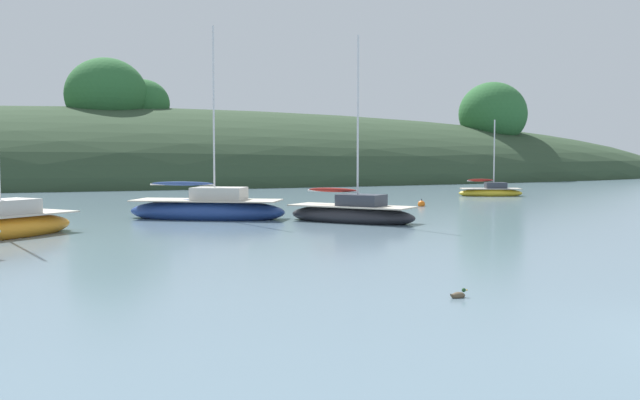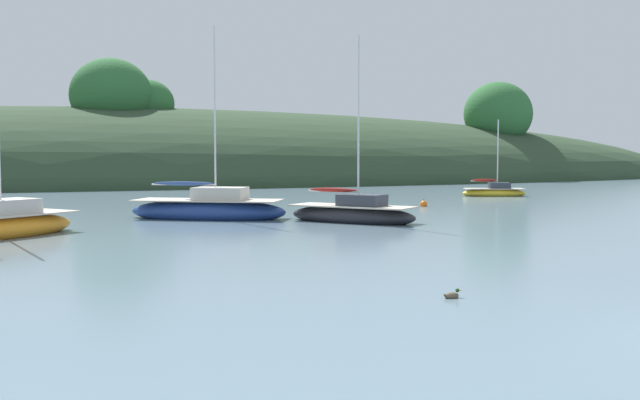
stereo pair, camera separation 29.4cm
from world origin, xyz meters
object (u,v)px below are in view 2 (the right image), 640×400
object	(u,v)px
sailboat_white_near	(494,192)
mooring_buoy_outer	(424,204)
duck_trailing	(452,296)
sailboat_cream_ketch	(209,209)
sailboat_navy_dinghy	(353,213)

from	to	relation	value
sailboat_white_near	mooring_buoy_outer	world-z (taller)	sailboat_white_near
mooring_buoy_outer	duck_trailing	world-z (taller)	mooring_buoy_outer
mooring_buoy_outer	sailboat_white_near	bearing A→B (deg)	36.31
sailboat_cream_ketch	duck_trailing	bearing A→B (deg)	-88.19
sailboat_cream_ketch	mooring_buoy_outer	world-z (taller)	sailboat_cream_ketch
duck_trailing	sailboat_cream_ketch	bearing A→B (deg)	91.81
sailboat_navy_dinghy	duck_trailing	xyz separation A→B (m)	(-5.10, -16.86, -0.34)
sailboat_cream_ketch	duck_trailing	size ratio (longest dim) A/B	22.23
sailboat_cream_ketch	sailboat_navy_dinghy	bearing A→B (deg)	-35.37
sailboat_navy_dinghy	sailboat_white_near	world-z (taller)	sailboat_navy_dinghy
sailboat_navy_dinghy	sailboat_cream_ketch	size ratio (longest dim) A/B	0.92
sailboat_white_near	duck_trailing	size ratio (longest dim) A/B	13.75
sailboat_navy_dinghy	sailboat_white_near	bearing A→B (deg)	39.78
sailboat_navy_dinghy	sailboat_cream_ketch	distance (m)	7.07
sailboat_white_near	duck_trailing	xyz separation A→B (m)	(-23.27, -31.98, -0.26)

